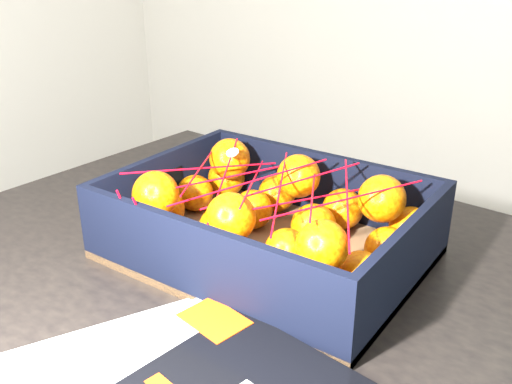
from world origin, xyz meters
The scene contains 4 objects.
table centered at (0.05, 0.23, 0.65)m, with size 1.25×0.87×0.75m.
produce_crate centered at (-0.02, 0.28, 0.78)m, with size 0.42×0.32×0.11m.
clementine_heap centered at (-0.02, 0.27, 0.81)m, with size 0.40×0.30×0.12m.
mesh_net centered at (-0.03, 0.26, 0.86)m, with size 0.35×0.28×0.09m.
Camera 1 is at (0.38, -0.33, 1.17)m, focal length 40.24 mm.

